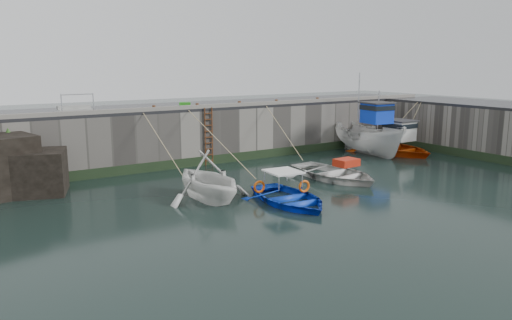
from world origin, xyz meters
TOP-DOWN VIEW (x-y plane):
  - ground at (0.00, 0.00)m, footprint 120.00×120.00m
  - quay_back at (0.00, 12.50)m, footprint 30.00×5.00m
  - quay_right at (14.50, 2.50)m, footprint 5.00×15.00m
  - road_back at (0.00, 12.50)m, footprint 30.00×5.00m
  - road_right at (14.50, 2.50)m, footprint 5.00×15.00m
  - kerb_back at (0.00, 10.15)m, footprint 30.00×0.30m
  - algae_back at (0.00, 9.96)m, footprint 30.00×0.08m
  - algae_right at (11.96, 2.50)m, footprint 0.08×15.00m
  - ladder at (-2.00, 9.91)m, footprint 0.51×0.08m
  - boat_near_white at (-5.34, 3.60)m, footprint 3.98×4.57m
  - boat_near_white_rope at (-5.34, 8.05)m, footprint 0.04×4.69m
  - boat_near_blue at (-2.83, 1.28)m, footprint 3.59×4.76m
  - boat_near_blue_rope at (-2.83, 6.89)m, footprint 0.04×6.74m
  - boat_near_navy at (1.64, 3.60)m, footprint 3.96×5.34m
  - boat_near_navy_rope at (1.64, 8.05)m, footprint 0.04×4.69m
  - boat_far_white at (7.99, 7.47)m, footprint 2.92×6.31m
  - boat_far_orange at (9.50, 7.02)m, footprint 4.34×5.98m
  - fish_crate at (-2.73, 11.34)m, footprint 0.75×0.63m
  - railing at (-8.75, 11.25)m, footprint 1.60×1.05m
  - bollard_a at (-5.00, 10.25)m, footprint 0.18×0.18m
  - bollard_b at (-2.50, 10.25)m, footprint 0.18×0.18m
  - bollard_c at (0.20, 10.25)m, footprint 0.18×0.18m
  - bollard_d at (2.80, 10.25)m, footprint 0.18×0.18m
  - bollard_e at (6.00, 10.25)m, footprint 0.18×0.18m

SIDE VIEW (x-z plane):
  - ground at x=0.00m, z-range 0.00..0.00m
  - boat_near_white at x=-5.34m, z-range -1.18..1.18m
  - boat_near_white_rope at x=-5.34m, z-range -1.55..1.55m
  - boat_near_blue at x=-2.83m, z-range -0.47..0.47m
  - boat_near_blue_rope at x=-2.83m, z-range -1.55..1.55m
  - boat_near_navy at x=1.64m, z-range -0.53..0.53m
  - boat_near_navy_rope at x=1.64m, z-range -1.55..1.55m
  - algae_back at x=0.00m, z-range 0.00..0.50m
  - algae_right at x=11.96m, z-range 0.00..0.50m
  - boat_far_orange at x=9.50m, z-range -1.72..2.50m
  - boat_far_white at x=7.99m, z-range -1.67..3.68m
  - quay_back at x=0.00m, z-range 0.00..3.00m
  - quay_right at x=14.50m, z-range 0.00..3.00m
  - ladder at x=-2.00m, z-range -0.01..3.19m
  - road_back at x=0.00m, z-range 3.00..3.16m
  - road_right at x=14.50m, z-range 3.00..3.16m
  - kerb_back at x=0.00m, z-range 3.16..3.36m
  - fish_crate at x=-2.73m, z-range 3.16..3.44m
  - bollard_a at x=-5.00m, z-range 3.16..3.44m
  - bollard_b at x=-2.50m, z-range 3.16..3.44m
  - bollard_c at x=0.20m, z-range 3.16..3.44m
  - bollard_d at x=2.80m, z-range 3.16..3.44m
  - bollard_e at x=6.00m, z-range 3.16..3.44m
  - railing at x=-8.75m, z-range 2.86..3.86m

